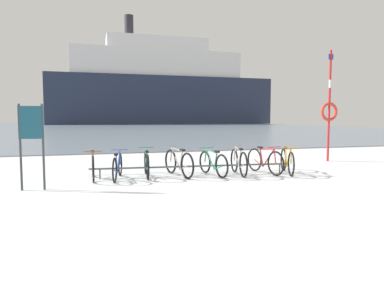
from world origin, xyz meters
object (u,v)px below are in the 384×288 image
(bicycle_2, at_px, (147,164))
(bicycle_7, at_px, (287,161))
(bicycle_6, at_px, (265,161))
(rescue_post, at_px, (329,109))
(bicycle_0, at_px, (93,166))
(bicycle_4, at_px, (213,163))
(bicycle_5, at_px, (239,162))
(ferry_ship, at_px, (161,89))
(bicycle_1, at_px, (118,166))
(bicycle_3, at_px, (179,163))
(info_sign, at_px, (31,132))

(bicycle_2, distance_m, bicycle_7, 4.17)
(bicycle_6, height_order, rescue_post, rescue_post)
(bicycle_0, height_order, rescue_post, rescue_post)
(bicycle_6, bearing_deg, bicycle_4, 177.66)
(bicycle_0, distance_m, bicycle_5, 4.11)
(bicycle_2, height_order, bicycle_4, bicycle_2)
(bicycle_6, bearing_deg, ferry_ship, 81.79)
(bicycle_1, bearing_deg, bicycle_6, -2.85)
(bicycle_2, distance_m, bicycle_3, 0.91)
(bicycle_2, relative_size, rescue_post, 0.40)
(bicycle_5, distance_m, bicycle_6, 0.85)
(bicycle_4, bearing_deg, bicycle_0, 175.25)
(bicycle_2, bearing_deg, bicycle_3, -6.98)
(bicycle_3, height_order, bicycle_4, bicycle_3)
(bicycle_6, xyz_separation_m, info_sign, (-6.28, -0.69, 0.97))
(bicycle_2, xyz_separation_m, info_sign, (-2.78, -1.06, 0.98))
(bicycle_0, height_order, bicycle_5, bicycle_5)
(bicycle_3, xyz_separation_m, bicycle_5, (1.74, -0.26, 0.00))
(rescue_post, xyz_separation_m, ferry_ship, (7.33, 74.52, 6.78))
(bicycle_2, xyz_separation_m, bicycle_5, (2.64, -0.37, 0.02))
(bicycle_0, xyz_separation_m, bicycle_1, (0.64, -0.13, -0.02))
(bicycle_4, relative_size, bicycle_7, 0.99)
(bicycle_6, distance_m, info_sign, 6.39)
(bicycle_1, bearing_deg, bicycle_0, 168.69)
(bicycle_5, xyz_separation_m, bicycle_6, (0.85, 0.01, -0.00))
(bicycle_6, bearing_deg, bicycle_7, -17.86)
(rescue_post, bearing_deg, bicycle_3, -164.81)
(bicycle_3, relative_size, rescue_post, 0.41)
(bicycle_3, bearing_deg, info_sign, -165.61)
(bicycle_1, bearing_deg, bicycle_4, -3.16)
(ferry_ship, bearing_deg, bicycle_3, -100.14)
(bicycle_4, distance_m, info_sign, 4.82)
(bicycle_4, bearing_deg, bicycle_2, 171.05)
(bicycle_3, bearing_deg, rescue_post, 15.19)
(bicycle_2, height_order, ferry_ship, ferry_ship)
(bicycle_5, xyz_separation_m, bicycle_7, (1.48, -0.19, -0.01))
(bicycle_1, height_order, bicycle_2, bicycle_2)
(bicycle_1, relative_size, ferry_ship, 0.03)
(bicycle_2, xyz_separation_m, ferry_ship, (14.53, 76.12, 8.42))
(bicycle_6, xyz_separation_m, rescue_post, (3.71, 1.96, 1.63))
(bicycle_1, distance_m, bicycle_7, 4.96)
(bicycle_0, xyz_separation_m, bicycle_7, (5.58, -0.55, 0.00))
(bicycle_4, distance_m, bicycle_5, 0.77)
(bicycle_3, height_order, info_sign, info_sign)
(bicycle_0, height_order, bicycle_4, bicycle_0)
(bicycle_7, distance_m, info_sign, 7.00)
(bicycle_0, relative_size, bicycle_7, 1.03)
(bicycle_0, xyz_separation_m, bicycle_5, (4.10, -0.36, 0.01))
(info_sign, relative_size, ferry_ship, 0.04)
(bicycle_5, relative_size, info_sign, 0.84)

